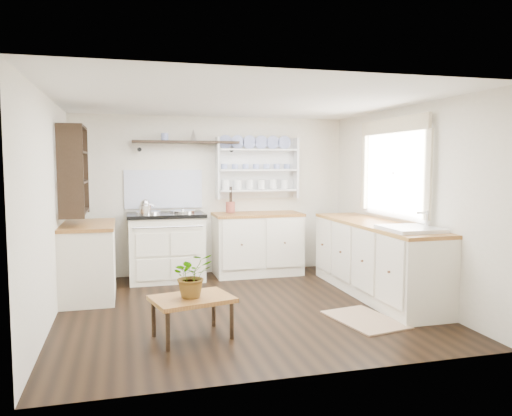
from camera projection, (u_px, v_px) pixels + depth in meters
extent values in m
cube|color=black|center=(243.00, 307.00, 5.63)|extent=(4.00, 3.80, 0.01)
cube|color=beige|center=(213.00, 195.00, 7.36)|extent=(4.00, 0.02, 2.30)
cube|color=beige|center=(403.00, 202.00, 6.04)|extent=(0.02, 3.80, 2.30)
cube|color=beige|center=(49.00, 210.00, 5.02)|extent=(0.02, 3.80, 2.30)
cube|color=white|center=(242.00, 101.00, 5.42)|extent=(4.00, 3.80, 0.01)
cube|color=white|center=(394.00, 173.00, 6.14)|extent=(0.04, 1.40, 1.00)
cube|color=white|center=(393.00, 173.00, 6.13)|extent=(0.02, 1.50, 1.10)
cube|color=beige|center=(393.00, 126.00, 6.08)|extent=(0.04, 1.55, 0.18)
cube|color=white|center=(166.00, 248.00, 6.92)|extent=(1.01, 0.66, 0.89)
cube|color=black|center=(166.00, 215.00, 6.88)|extent=(1.05, 0.70, 0.05)
cylinder|color=silver|center=(149.00, 212.00, 6.81)|extent=(0.34, 0.34, 0.03)
cylinder|color=silver|center=(183.00, 211.00, 6.93)|extent=(0.34, 0.34, 0.03)
cylinder|color=silver|center=(168.00, 227.00, 6.53)|extent=(0.91, 0.02, 0.02)
cube|color=#EFE7CE|center=(257.00, 244.00, 7.28)|extent=(1.25, 0.60, 0.88)
cube|color=brown|center=(257.00, 214.00, 7.24)|extent=(1.27, 0.63, 0.04)
cube|color=#EFE7CE|center=(375.00, 260.00, 6.12)|extent=(0.60, 2.40, 0.88)
cube|color=brown|center=(376.00, 224.00, 6.08)|extent=(0.62, 2.43, 0.04)
cube|color=white|center=(410.00, 240.00, 5.37)|extent=(0.55, 0.60, 0.28)
cylinder|color=silver|center=(427.00, 221.00, 5.40)|extent=(0.02, 0.02, 0.22)
cube|color=#EFE7CE|center=(89.00, 261.00, 6.02)|extent=(0.60, 1.10, 0.88)
cube|color=brown|center=(88.00, 225.00, 5.98)|extent=(0.62, 1.13, 0.04)
cube|color=white|center=(256.00, 168.00, 7.47)|extent=(1.20, 0.03, 0.90)
cube|color=white|center=(257.00, 168.00, 7.38)|extent=(1.20, 0.22, 0.02)
cylinder|color=navy|center=(257.00, 150.00, 7.36)|extent=(0.20, 0.02, 0.20)
cube|color=black|center=(186.00, 142.00, 7.06)|extent=(1.50, 0.24, 0.04)
cone|color=black|center=(139.00, 150.00, 6.97)|extent=(0.06, 0.20, 0.06)
cone|color=black|center=(230.00, 150.00, 7.30)|extent=(0.06, 0.20, 0.06)
cube|color=black|center=(74.00, 169.00, 5.89)|extent=(0.28, 0.80, 1.05)
cylinder|color=#9C4839|center=(230.00, 207.00, 7.21)|extent=(0.13, 0.13, 0.15)
cube|color=brown|center=(192.00, 299.00, 4.62)|extent=(0.82, 0.67, 0.04)
cylinder|color=black|center=(168.00, 331.00, 4.31)|extent=(0.04, 0.04, 0.35)
cylinder|color=black|center=(154.00, 318.00, 4.67)|extent=(0.04, 0.04, 0.35)
cylinder|color=black|center=(232.00, 321.00, 4.60)|extent=(0.04, 0.04, 0.35)
cylinder|color=black|center=(214.00, 309.00, 4.96)|extent=(0.04, 0.04, 0.35)
imported|color=#3F7233|center=(192.00, 275.00, 4.60)|extent=(0.43, 0.40, 0.41)
cube|color=#796546|center=(365.00, 320.00, 5.16)|extent=(0.69, 0.93, 0.02)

